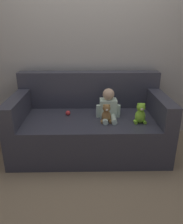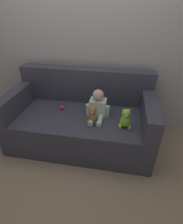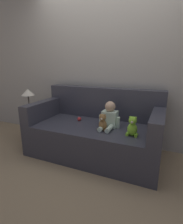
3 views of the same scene
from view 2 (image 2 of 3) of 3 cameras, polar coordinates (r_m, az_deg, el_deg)
name	(u,v)px [view 2 (image 2 of 3)]	position (r m, az deg, el deg)	size (l,w,h in m)	color
ground_plane	(81,141)	(2.62, -3.36, -9.31)	(12.00, 12.00, 0.00)	#9E8460
wall_back	(88,40)	(2.55, -1.21, 22.42)	(8.00, 0.05, 2.60)	#ADA89E
couch	(81,120)	(2.45, -3.29, -2.48)	(1.89, 0.96, 0.96)	#383842
person_baby	(98,106)	(2.21, 2.04, 1.81)	(0.30, 0.35, 0.36)	silver
teddy_bear_brown	(93,115)	(2.10, 0.34, -1.12)	(0.13, 0.10, 0.23)	olive
plush_toy_side	(126,119)	(2.05, 11.08, -2.26)	(0.15, 0.11, 0.25)	#8CD133
toy_ball	(62,108)	(2.44, -9.62, 1.41)	(0.06, 0.06, 0.06)	red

